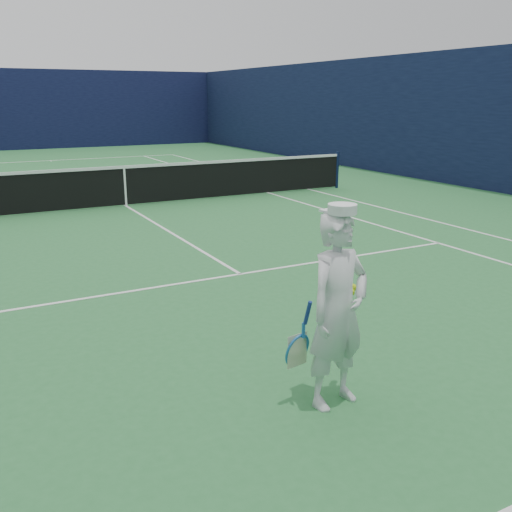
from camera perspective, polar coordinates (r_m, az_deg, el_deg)
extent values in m
plane|color=#296E36|center=(14.61, -12.84, 4.88)|extent=(80.00, 80.00, 0.00)
cube|color=white|center=(26.17, -19.89, 8.97)|extent=(11.03, 0.06, 0.01)
cube|color=white|center=(16.85, 5.52, 6.60)|extent=(0.06, 23.83, 0.01)
cube|color=white|center=(16.15, 1.43, 6.28)|extent=(0.06, 23.77, 0.01)
cube|color=white|center=(20.79, -17.60, 7.66)|extent=(8.23, 0.06, 0.01)
cube|color=white|center=(8.75, -1.58, -1.82)|extent=(8.23, 0.06, 0.01)
cube|color=white|center=(14.61, -12.84, 4.89)|extent=(0.06, 12.80, 0.01)
cube|color=white|center=(26.02, -19.84, 8.94)|extent=(0.06, 0.30, 0.01)
cube|color=#0E1234|center=(32.11, -21.92, 13.43)|extent=(20.12, 0.12, 4.00)
cube|color=#0E1434|center=(19.51, 17.14, 13.12)|extent=(0.12, 36.12, 4.00)
cylinder|color=#141E4C|center=(17.29, 8.12, 8.53)|extent=(0.09, 0.09, 1.07)
cube|color=black|center=(14.53, -12.96, 6.81)|extent=(12.79, 0.02, 0.92)
cube|color=white|center=(14.47, -13.07, 8.65)|extent=(12.79, 0.04, 0.07)
cube|color=white|center=(14.53, -12.95, 6.70)|extent=(0.05, 0.03, 0.94)
imported|color=silver|center=(4.94, 8.21, -5.47)|extent=(0.69, 0.52, 1.73)
cylinder|color=white|center=(4.69, 8.63, 4.68)|extent=(0.24, 0.24, 0.08)
cube|color=white|center=(4.79, 7.49, 4.57)|extent=(0.19, 0.13, 0.02)
cylinder|color=navy|center=(4.79, 5.19, -5.67)|extent=(0.05, 0.09, 0.22)
cube|color=#1F63AB|center=(4.91, 4.76, -7.42)|extent=(0.03, 0.02, 0.14)
torus|color=#1F63AB|center=(5.03, 4.15, -9.38)|extent=(0.31, 0.15, 0.29)
cube|color=beige|center=(5.03, 4.15, -9.38)|extent=(0.22, 0.04, 0.30)
sphere|color=#C4DD19|center=(5.15, 9.47, -3.59)|extent=(0.07, 0.07, 0.07)
sphere|color=#C4DD19|center=(5.18, 9.66, -3.12)|extent=(0.07, 0.07, 0.07)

